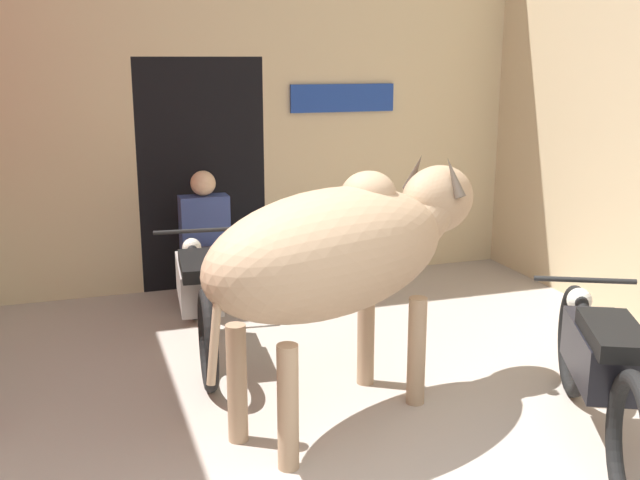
{
  "coord_description": "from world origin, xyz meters",
  "views": [
    {
      "loc": [
        -1.47,
        -2.25,
        2.05
      ],
      "look_at": [
        -0.06,
        1.95,
        0.97
      ],
      "focal_mm": 42.0,
      "sensor_mm": 36.0,
      "label": 1
    }
  ],
  "objects_px": {
    "motorcycle_near": "(600,367)",
    "cow": "(347,248)",
    "shopkeeper_seated": "(206,235)",
    "motorcycle_far": "(199,291)",
    "plastic_stool": "(254,270)"
  },
  "relations": [
    {
      "from": "motorcycle_near",
      "to": "cow",
      "type": "bearing_deg",
      "value": 146.31
    },
    {
      "from": "motorcycle_far",
      "to": "shopkeeper_seated",
      "type": "distance_m",
      "value": 1.09
    },
    {
      "from": "cow",
      "to": "motorcycle_far",
      "type": "height_order",
      "value": "cow"
    },
    {
      "from": "cow",
      "to": "plastic_stool",
      "type": "xyz_separation_m",
      "value": [
        0.05,
        2.44,
        -0.8
      ]
    },
    {
      "from": "motorcycle_near",
      "to": "motorcycle_far",
      "type": "relative_size",
      "value": 0.9
    },
    {
      "from": "shopkeeper_seated",
      "to": "plastic_stool",
      "type": "bearing_deg",
      "value": 14.48
    },
    {
      "from": "motorcycle_near",
      "to": "shopkeeper_seated",
      "type": "height_order",
      "value": "shopkeeper_seated"
    },
    {
      "from": "motorcycle_near",
      "to": "plastic_stool",
      "type": "relative_size",
      "value": 4.51
    },
    {
      "from": "shopkeeper_seated",
      "to": "motorcycle_near",
      "type": "bearing_deg",
      "value": -63.52
    },
    {
      "from": "motorcycle_far",
      "to": "plastic_stool",
      "type": "bearing_deg",
      "value": 59.73
    },
    {
      "from": "motorcycle_far",
      "to": "plastic_stool",
      "type": "relative_size",
      "value": 4.98
    },
    {
      "from": "cow",
      "to": "plastic_stool",
      "type": "distance_m",
      "value": 2.57
    },
    {
      "from": "motorcycle_near",
      "to": "shopkeeper_seated",
      "type": "xyz_separation_m",
      "value": [
        -1.54,
        3.1,
        0.14
      ]
    },
    {
      "from": "motorcycle_near",
      "to": "motorcycle_far",
      "type": "height_order",
      "value": "motorcycle_near"
    },
    {
      "from": "shopkeeper_seated",
      "to": "plastic_stool",
      "type": "relative_size",
      "value": 2.79
    }
  ]
}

